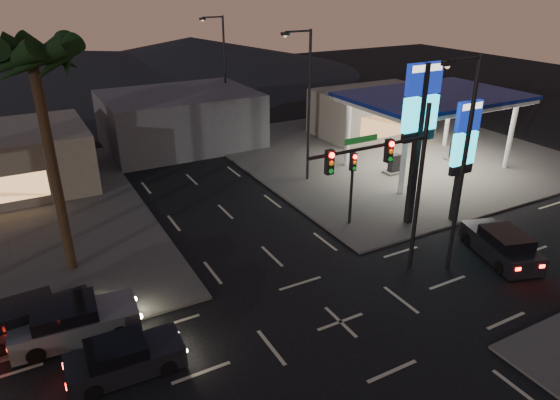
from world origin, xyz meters
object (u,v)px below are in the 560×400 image
pylon_sign_tall (420,114)px  car_lane_b_mid (33,319)px  gas_station (433,99)px  pylon_sign_short (464,144)px  car_lane_b_front (74,322)px  suv_station (502,245)px  car_lane_a_front (124,358)px  traffic_signal_mast (392,171)px

pylon_sign_tall → car_lane_b_mid: pylon_sign_tall is taller
gas_station → pylon_sign_tall: size_ratio=1.36×
pylon_sign_short → car_lane_b_front: size_ratio=1.44×
pylon_sign_short → pylon_sign_tall: bearing=158.2°
car_lane_b_front → car_lane_b_mid: (-1.36, 1.01, -0.04)m
suv_station → car_lane_a_front: bearing=177.1°
car_lane_b_mid → gas_station: bearing=14.2°
gas_station → suv_station: gas_station is taller
traffic_signal_mast → car_lane_b_front: 14.27m
car_lane_a_front → traffic_signal_mast: bearing=3.1°
suv_station → gas_station: bearing=62.5°
pylon_sign_tall → car_lane_a_front: bearing=-166.1°
gas_station → traffic_signal_mast: (-12.24, -10.01, 0.15)m
traffic_signal_mast → car_lane_b_mid: traffic_signal_mast is taller
pylon_sign_tall → suv_station: (1.48, -5.08, -5.69)m
pylon_sign_short → car_lane_b_front: 20.97m
pylon_sign_tall → pylon_sign_short: 3.20m
pylon_sign_short → gas_station: bearing=56.3°
traffic_signal_mast → suv_station: 7.85m
traffic_signal_mast → car_lane_b_front: size_ratio=1.64×
pylon_sign_short → car_lane_b_mid: 22.33m
gas_station → pylon_sign_short: (-5.00, -7.50, -0.42)m
pylon_sign_short → suv_station: pylon_sign_short is taller
pylon_sign_short → car_lane_b_mid: pylon_sign_short is taller
car_lane_b_front → suv_station: bearing=-10.9°
car_lane_b_front → car_lane_b_mid: bearing=143.5°
car_lane_a_front → car_lane_b_front: bearing=113.7°
car_lane_a_front → gas_station: bearing=23.6°
pylon_sign_short → car_lane_a_front: pylon_sign_short is taller
gas_station → car_lane_a_front: size_ratio=2.94×
pylon_sign_tall → car_lane_b_front: pylon_sign_tall is taller
pylon_sign_tall → pylon_sign_short: bearing=-21.8°
pylon_sign_tall → car_lane_b_mid: size_ratio=1.97×
pylon_sign_tall → car_lane_a_front: (-16.85, -4.16, -5.77)m
pylon_sign_short → car_lane_a_front: size_ratio=1.69×
car_lane_b_front → car_lane_b_mid: size_ratio=1.07×
pylon_sign_tall → car_lane_a_front: size_ratio=2.17×
pylon_sign_short → car_lane_b_mid: bearing=178.2°
traffic_signal_mast → car_lane_a_front: (-12.10, -0.65, -4.61)m
gas_station → car_lane_a_front: bearing=-156.4°
pylon_sign_tall → traffic_signal_mast: bearing=-143.5°
pylon_sign_tall → car_lane_b_front: (-18.10, -1.31, -5.67)m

